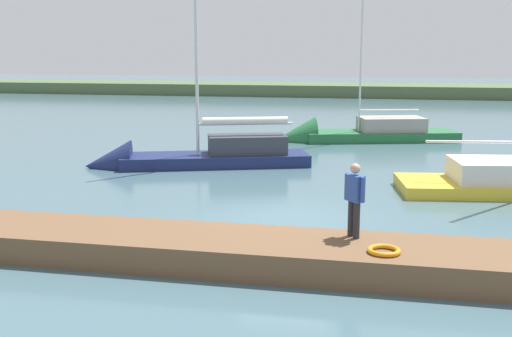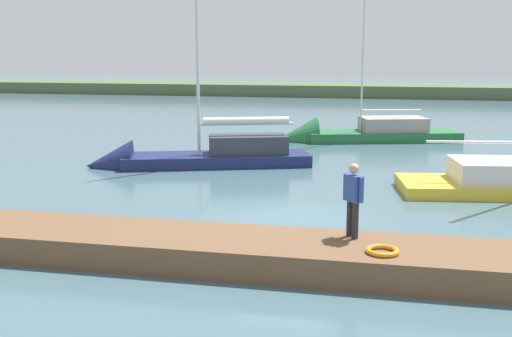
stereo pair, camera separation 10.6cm
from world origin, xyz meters
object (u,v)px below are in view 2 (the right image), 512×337
at_px(sailboat_behind_pier, 188,160).
at_px(sailboat_far_right, 353,137).
at_px(person_on_dock, 353,196).
at_px(life_ring_buoy, 382,251).

bearing_deg(sailboat_behind_pier, sailboat_far_right, -144.11).
height_order(sailboat_far_right, person_on_dock, sailboat_far_right).
height_order(life_ring_buoy, person_on_dock, person_on_dock).
distance_m(life_ring_buoy, person_on_dock, 1.43).
xyz_separation_m(life_ring_buoy, person_on_dock, (0.65, -0.94, 0.86)).
height_order(sailboat_behind_pier, sailboat_far_right, sailboat_behind_pier).
relative_size(life_ring_buoy, sailboat_far_right, 0.06).
distance_m(sailboat_behind_pier, person_on_dock, 12.65).
bearing_deg(life_ring_buoy, sailboat_far_right, -85.12).
relative_size(sailboat_behind_pier, person_on_dock, 6.69).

